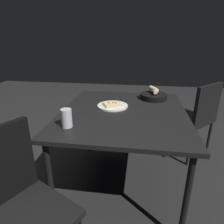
{
  "coord_description": "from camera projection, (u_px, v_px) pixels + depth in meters",
  "views": [
    {
      "loc": [
        -1.51,
        -0.12,
        1.31
      ],
      "look_at": [
        -0.07,
        0.09,
        0.75
      ],
      "focal_mm": 31.58,
      "sensor_mm": 36.0,
      "label": 1
    }
  ],
  "objects": [
    {
      "name": "bread_basket",
      "position": [
        154.0,
        96.0,
        1.91
      ],
      "size": [
        0.26,
        0.26,
        0.11
      ],
      "color": "black",
      "rests_on": "dining_table"
    },
    {
      "name": "pizza_plate",
      "position": [
        113.0,
        105.0,
        1.7
      ],
      "size": [
        0.26,
        0.26,
        0.04
      ],
      "color": "white",
      "rests_on": "dining_table"
    },
    {
      "name": "beer_glass",
      "position": [
        67.0,
        119.0,
        1.31
      ],
      "size": [
        0.07,
        0.07,
        0.13
      ],
      "color": "silver",
      "rests_on": "dining_table"
    },
    {
      "name": "dining_table",
      "position": [
        123.0,
        117.0,
        1.64
      ],
      "size": [
        1.14,
        1.01,
        0.74
      ],
      "color": "black",
      "rests_on": "ground"
    },
    {
      "name": "ground",
      "position": [
        122.0,
        183.0,
        1.88
      ],
      "size": [
        8.0,
        8.0,
        0.0
      ],
      "primitive_type": "plane",
      "color": "#242424"
    },
    {
      "name": "chair_far",
      "position": [
        195.0,
        115.0,
        2.15
      ],
      "size": [
        0.62,
        0.62,
        0.86
      ],
      "color": "black",
      "rests_on": "ground"
    },
    {
      "name": "chair_near",
      "position": [
        13.0,
        202.0,
        1.03
      ],
      "size": [
        0.59,
        0.59,
        0.89
      ],
      "color": "black",
      "rests_on": "ground"
    }
  ]
}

